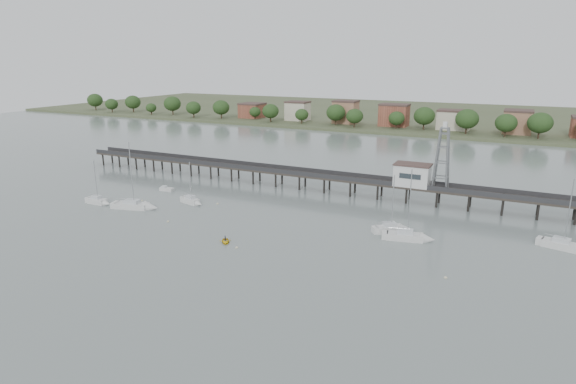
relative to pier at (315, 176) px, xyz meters
name	(u,v)px	position (x,y,z in m)	size (l,w,h in m)	color
ground_plane	(162,282)	(0.00, -60.00, -3.79)	(500.00, 500.00, 0.00)	slate
pier	(315,176)	(0.00, 0.00, 0.00)	(150.00, 5.00, 5.50)	#2D2823
pier_building	(412,175)	(25.00, 0.00, 2.87)	(8.40, 5.40, 5.30)	silver
lattice_tower	(442,159)	(31.50, 0.00, 7.31)	(3.20, 3.20, 15.50)	slate
sailboat_d	(413,237)	(30.95, -25.49, -3.16)	(9.21, 4.33, 14.60)	silver
sailboat_a	(100,202)	(-40.32, -34.22, -3.14)	(6.54, 1.93, 10.97)	silver
sailboat_e	(569,247)	(57.08, -18.13, -3.16)	(8.70, 4.47, 13.79)	silver
sailboat_b	(193,201)	(-20.67, -24.53, -3.14)	(6.49, 3.22, 10.50)	silver
sailboat_c	(394,229)	(26.66, -22.28, -3.15)	(7.05, 6.16, 12.14)	silver
sailboat_f	(140,206)	(-29.38, -32.85, -3.17)	(10.48, 5.46, 16.44)	silver
white_tender	(166,189)	(-34.06, -17.90, -3.35)	(3.77, 1.77, 1.43)	silver
yellow_dinghy	(225,242)	(-0.26, -41.86, -3.79)	(2.17, 0.63, 3.04)	yellow
dinghy_occupant	(225,242)	(-0.26, -41.86, -3.79)	(0.42, 1.14, 0.27)	black
mooring_buoys	(254,225)	(-0.07, -31.45, -3.71)	(73.01, 24.64, 0.39)	beige
far_shore	(435,116)	(0.36, 179.58, -2.85)	(500.00, 170.00, 10.40)	#475133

